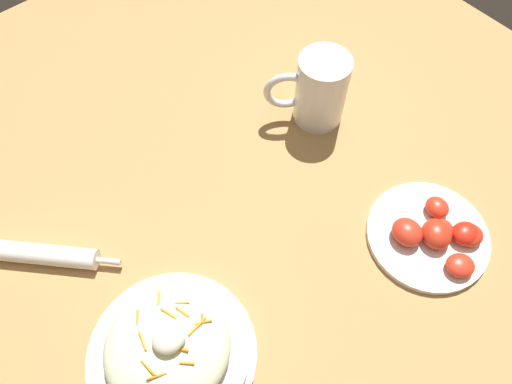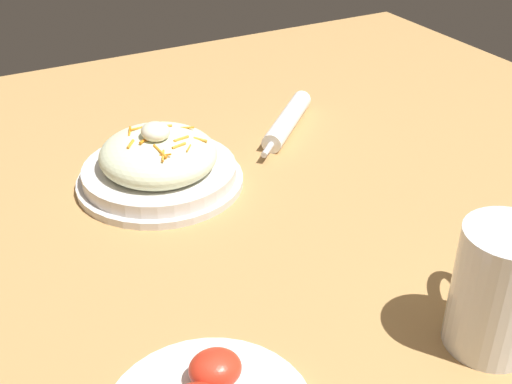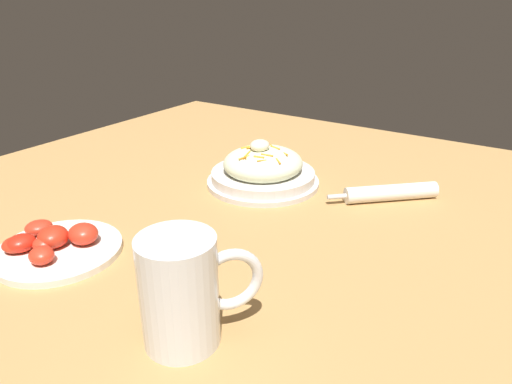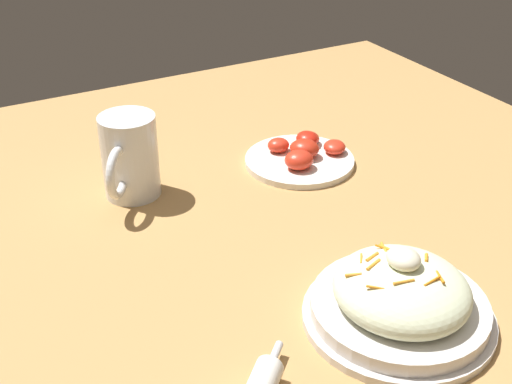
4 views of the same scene
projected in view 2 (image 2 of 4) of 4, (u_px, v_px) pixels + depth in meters
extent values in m
plane|color=#B2844C|center=(283.00, 234.00, 0.82)|extent=(1.43, 1.43, 0.00)
cylinder|color=silver|center=(161.00, 181.00, 0.92)|extent=(0.23, 0.23, 0.01)
cylinder|color=silver|center=(160.00, 172.00, 0.91)|extent=(0.21, 0.21, 0.02)
ellipsoid|color=beige|center=(158.00, 155.00, 0.90)|extent=(0.17, 0.16, 0.06)
cylinder|color=orange|center=(139.00, 128.00, 0.90)|extent=(0.01, 0.03, 0.00)
cylinder|color=orange|center=(186.00, 128.00, 0.91)|extent=(0.02, 0.02, 0.01)
cylinder|color=orange|center=(200.00, 140.00, 0.88)|extent=(0.01, 0.02, 0.01)
cylinder|color=orange|center=(163.00, 126.00, 0.90)|extent=(0.01, 0.03, 0.00)
cylinder|color=orange|center=(160.00, 151.00, 0.84)|extent=(0.03, 0.01, 0.01)
cylinder|color=orange|center=(189.00, 148.00, 0.86)|extent=(0.02, 0.01, 0.00)
cylinder|color=orange|center=(130.00, 132.00, 0.89)|extent=(0.02, 0.01, 0.01)
cylinder|color=orange|center=(181.00, 139.00, 0.87)|extent=(0.01, 0.02, 0.01)
cylinder|color=orange|center=(164.00, 155.00, 0.84)|extent=(0.02, 0.02, 0.01)
cylinder|color=orange|center=(153.00, 138.00, 0.87)|extent=(0.00, 0.02, 0.01)
cylinder|color=orange|center=(163.00, 156.00, 0.84)|extent=(0.02, 0.01, 0.01)
cylinder|color=orange|center=(179.00, 146.00, 0.86)|extent=(0.01, 0.02, 0.00)
cylinder|color=orange|center=(131.00, 144.00, 0.86)|extent=(0.02, 0.02, 0.01)
cylinder|color=orange|center=(144.00, 140.00, 0.86)|extent=(0.02, 0.02, 0.01)
ellipsoid|color=#EFEACC|center=(155.00, 131.00, 0.87)|extent=(0.04, 0.04, 0.02)
cylinder|color=white|center=(498.00, 290.00, 0.62)|extent=(0.09, 0.09, 0.13)
cylinder|color=#B76B14|center=(494.00, 308.00, 0.63)|extent=(0.08, 0.08, 0.08)
cylinder|color=white|center=(504.00, 269.00, 0.61)|extent=(0.08, 0.08, 0.01)
torus|color=white|center=(490.00, 252.00, 0.67)|extent=(0.07, 0.06, 0.08)
cylinder|color=white|center=(288.00, 120.00, 1.06)|extent=(0.15, 0.15, 0.03)
cylinder|color=silver|center=(268.00, 150.00, 0.97)|extent=(0.03, 0.03, 0.01)
ellipsoid|color=red|center=(215.00, 369.00, 0.59)|extent=(0.05, 0.05, 0.03)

